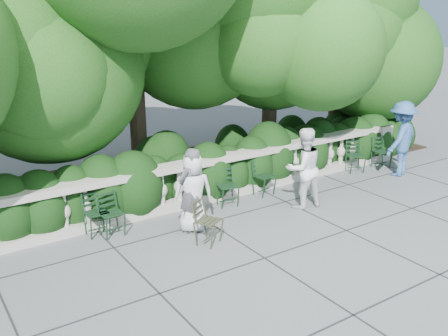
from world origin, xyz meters
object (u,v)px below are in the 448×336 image
chair_b (101,237)px  chair_d (268,196)px  person_casual_man (303,168)px  person_older_blue (401,139)px  chair_c (230,208)px  chair_a (116,238)px  person_businessman (193,193)px  chair_f (384,169)px  chair_e (357,173)px  chair_weathered (215,245)px  person_woman_grey (191,190)px

chair_b → chair_d: (3.93, -0.07, 0.00)m
chair_b → chair_d: bearing=-1.6°
person_casual_man → person_older_blue: person_older_blue is taller
chair_c → chair_a: bearing=-166.9°
person_businessman → chair_a: bearing=-2.3°
person_businessman → chair_c: bearing=-138.5°
chair_f → person_businessman: (-6.14, -0.49, 0.77)m
chair_b → chair_d: size_ratio=1.00×
chair_e → chair_d: bearing=-157.1°
chair_f → person_casual_man: bearing=-157.7°
chair_b → chair_weathered: bearing=-42.7°
chair_c → chair_d: size_ratio=1.00×
chair_d → person_businessman: size_ratio=0.54×
chair_a → chair_b: same height
chair_c → chair_d: same height
person_casual_man → chair_b: bearing=-4.5°
chair_a → person_casual_man: person_casual_man is taller
chair_d → person_older_blue: size_ratio=0.44×
chair_d → chair_f: (3.83, -0.12, 0.00)m
person_businessman → chair_e: bearing=-155.6°
chair_weathered → person_woman_grey: person_woman_grey is taller
chair_b → chair_c: size_ratio=1.00×
chair_c → person_woman_grey: 1.59m
chair_c → chair_weathered: (-1.21, -1.31, 0.00)m
chair_c → person_businessman: size_ratio=0.54×
chair_a → chair_c: (2.59, 0.04, 0.00)m
chair_b → chair_f: 7.76m
chair_weathered → person_casual_man: 2.74m
person_woman_grey → chair_b: bearing=-35.2°
chair_c → person_older_blue: (4.84, -0.54, 0.95)m
chair_a → person_casual_man: size_ratio=0.49×
chair_c → person_casual_man: (1.34, -0.78, 0.87)m
chair_c → chair_f: same height
chair_f → person_woman_grey: 6.26m
chair_c → person_casual_man: size_ratio=0.49×
chair_b → chair_f: same height
chair_b → person_casual_man: (4.16, -0.93, 0.87)m
person_businessman → person_older_blue: (6.05, -0.01, 0.18)m
chair_b → chair_e: same height
person_older_blue → person_businessman: bearing=-14.5°
person_older_blue → chair_c: bearing=-20.8°
chair_e → person_older_blue: 1.39m
chair_weathered → person_woman_grey: size_ratio=0.51×
chair_d → chair_weathered: size_ratio=1.00×
chair_a → person_businessman: 1.66m
chair_b → person_older_blue: 7.75m
chair_a → person_casual_man: bearing=-13.8°
chair_b → person_woman_grey: (1.57, -0.69, 0.82)m
person_woman_grey → chair_e: bearing=175.2°
chair_d → person_woman_grey: person_woman_grey is taller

